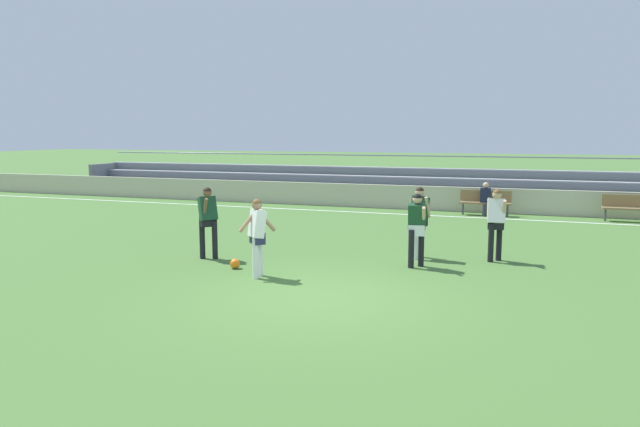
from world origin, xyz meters
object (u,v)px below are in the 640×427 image
(player_dark_pressing_high, at_px, (417,224))
(soccer_ball, at_px, (235,264))
(player_white_dropping_back, at_px, (496,219))
(player_dark_wide_right, at_px, (208,216))
(bench_far_left, at_px, (485,200))
(bleacher_stand, at_px, (355,182))
(spectator_seated, at_px, (485,196))
(player_white_deep_cover, at_px, (257,231))
(bench_near_bin, at_px, (631,206))
(player_dark_overlapping, at_px, (419,216))

(player_dark_pressing_high, relative_size, soccer_ball, 7.47)
(soccer_ball, bearing_deg, player_white_dropping_back, 26.66)
(player_dark_wide_right, relative_size, player_white_dropping_back, 1.01)
(bench_far_left, bearing_deg, player_dark_pressing_high, -95.69)
(bleacher_stand, height_order, soccer_ball, bleacher_stand)
(spectator_seated, relative_size, player_dark_pressing_high, 0.74)
(player_white_dropping_back, bearing_deg, bleacher_stand, 121.29)
(player_dark_wide_right, distance_m, soccer_ball, 1.57)
(player_dark_wide_right, bearing_deg, player_white_deep_cover, -33.10)
(bench_near_bin, height_order, player_white_dropping_back, player_white_dropping_back)
(player_white_deep_cover, relative_size, player_white_dropping_back, 0.97)
(player_white_dropping_back, bearing_deg, bench_near_bin, 62.93)
(bench_near_bin, relative_size, player_dark_wide_right, 1.06)
(spectator_seated, bearing_deg, player_white_deep_cover, -109.33)
(bleacher_stand, height_order, player_dark_overlapping, bleacher_stand)
(bleacher_stand, relative_size, player_dark_wide_right, 15.78)
(player_dark_overlapping, bearing_deg, player_white_deep_cover, -134.02)
(player_dark_wide_right, xyz_separation_m, soccer_ball, (1.07, -0.71, -0.91))
(bench_near_bin, bearing_deg, bench_far_left, 180.00)
(bench_far_left, distance_m, player_white_dropping_back, 7.90)
(bench_near_bin, xyz_separation_m, spectator_seated, (-4.73, -0.12, 0.16))
(player_dark_overlapping, distance_m, player_white_dropping_back, 1.75)
(player_white_deep_cover, bearing_deg, soccer_ball, 147.60)
(player_white_dropping_back, bearing_deg, player_dark_wide_right, -162.87)
(bleacher_stand, bearing_deg, bench_near_bin, -14.24)
(bleacher_stand, height_order, player_white_dropping_back, bleacher_stand)
(bench_far_left, bearing_deg, player_white_dropping_back, -84.80)
(player_dark_wide_right, distance_m, player_dark_pressing_high, 4.86)
(player_dark_overlapping, bearing_deg, player_dark_pressing_high, -83.18)
(bench_far_left, height_order, player_dark_pressing_high, player_dark_pressing_high)
(player_dark_overlapping, bearing_deg, player_white_dropping_back, 9.05)
(bench_far_left, relative_size, bench_near_bin, 1.00)
(spectator_seated, xyz_separation_m, player_dark_wide_right, (-5.70, -9.72, 0.32))
(spectator_seated, height_order, soccer_ball, spectator_seated)
(bleacher_stand, xyz_separation_m, bench_far_left, (5.66, -2.64, -0.28))
(player_dark_wide_right, height_order, soccer_ball, player_dark_wide_right)
(bleacher_stand, relative_size, player_dark_overlapping, 15.75)
(bleacher_stand, height_order, player_dark_pressing_high, bleacher_stand)
(bench_near_bin, relative_size, soccer_ball, 8.18)
(spectator_seated, bearing_deg, bleacher_stand, 154.07)
(bleacher_stand, bearing_deg, player_white_dropping_back, -58.71)
(player_dark_overlapping, relative_size, player_white_dropping_back, 1.02)
(bench_near_bin, xyz_separation_m, player_dark_pressing_high, (-5.63, -9.07, 0.43))
(player_dark_overlapping, relative_size, soccer_ball, 7.76)
(bench_far_left, relative_size, player_dark_overlapping, 1.05)
(player_dark_wide_right, height_order, player_dark_overlapping, player_dark_overlapping)
(player_white_deep_cover, bearing_deg, bench_near_bin, 52.22)
(bench_far_left, relative_size, player_dark_wide_right, 1.06)
(player_white_dropping_back, bearing_deg, player_dark_overlapping, -170.95)
(player_white_deep_cover, bearing_deg, bench_far_left, 70.86)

